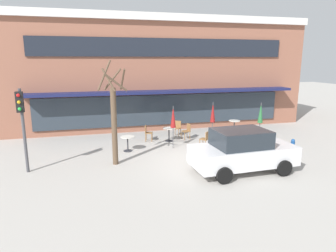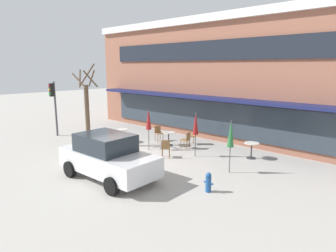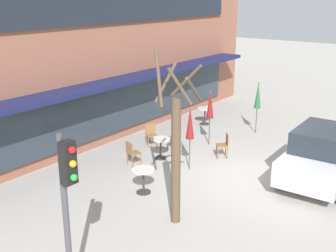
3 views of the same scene
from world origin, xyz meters
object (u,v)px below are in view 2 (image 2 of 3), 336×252
(parked_sedan, at_px, (108,157))
(cafe_table_near_wall, at_px, (169,136))
(patio_umbrella_corner_open, at_px, (196,123))
(traffic_light_pole, at_px, (53,100))
(cafe_chair_2, at_px, (158,132))
(fire_hydrant, at_px, (208,182))
(street_tree, at_px, (87,110))
(cafe_chair_3, at_px, (186,139))
(cafe_table_streetside, at_px, (122,133))
(patio_umbrella_green_folded, at_px, (231,134))
(cafe_chair_0, at_px, (166,147))
(cafe_chair_1, at_px, (193,135))
(patio_umbrella_cream_folded, at_px, (149,119))
(cafe_table_by_tree, at_px, (251,148))

(parked_sedan, bearing_deg, cafe_table_near_wall, 107.77)
(patio_umbrella_corner_open, distance_m, traffic_light_pole, 9.50)
(cafe_chair_2, bearing_deg, fire_hydrant, -31.54)
(street_tree, bearing_deg, cafe_chair_3, 36.56)
(cafe_chair_3, relative_size, street_tree, 0.20)
(cafe_table_streetside, relative_size, patio_umbrella_green_folded, 0.35)
(cafe_chair_0, bearing_deg, cafe_chair_1, 103.15)
(cafe_chair_1, distance_m, street_tree, 5.98)
(cafe_table_near_wall, xyz_separation_m, street_tree, (-3.23, -3.04, 1.49))
(patio_umbrella_corner_open, height_order, cafe_chair_2, patio_umbrella_corner_open)
(cafe_table_near_wall, height_order, traffic_light_pole, traffic_light_pole)
(cafe_chair_3, xyz_separation_m, street_tree, (-4.35, -3.23, 1.48))
(cafe_table_near_wall, height_order, cafe_chair_2, cafe_chair_2)
(patio_umbrella_green_folded, bearing_deg, patio_umbrella_corner_open, 161.32)
(cafe_chair_3, xyz_separation_m, parked_sedan, (0.56, -5.43, 0.35))
(cafe_table_streetside, relative_size, patio_umbrella_corner_open, 0.35)
(parked_sedan, distance_m, traffic_light_pole, 8.81)
(cafe_table_near_wall, bearing_deg, cafe_chair_1, 54.01)
(patio_umbrella_cream_folded, bearing_deg, cafe_table_streetside, 178.26)
(cafe_table_streetside, distance_m, traffic_light_pole, 5.03)
(cafe_table_near_wall, distance_m, street_tree, 4.68)
(patio_umbrella_cream_folded, bearing_deg, cafe_chair_1, 68.93)
(cafe_chair_0, distance_m, cafe_chair_3, 2.00)
(patio_umbrella_cream_folded, xyz_separation_m, cafe_chair_2, (-1.01, 1.71, -1.10))
(cafe_chair_1, height_order, street_tree, street_tree)
(cafe_chair_1, xyz_separation_m, street_tree, (-4.04, -4.15, 1.48))
(cafe_table_by_tree, relative_size, traffic_light_pole, 0.22)
(patio_umbrella_green_folded, distance_m, cafe_chair_1, 4.85)
(patio_umbrella_green_folded, height_order, parked_sedan, patio_umbrella_green_folded)
(cafe_table_streetside, bearing_deg, cafe_table_by_tree, 17.99)
(cafe_table_by_tree, bearing_deg, cafe_chair_1, 177.80)
(cafe_table_near_wall, height_order, cafe_table_streetside, same)
(cafe_table_streetside, relative_size, cafe_chair_0, 0.85)
(parked_sedan, bearing_deg, fire_hydrant, 24.13)
(cafe_chair_2, distance_m, cafe_chair_3, 2.28)
(cafe_chair_3, bearing_deg, cafe_table_streetside, -157.60)
(cafe_table_by_tree, relative_size, fire_hydrant, 1.08)
(street_tree, distance_m, traffic_light_pole, 3.56)
(cafe_table_streetside, xyz_separation_m, cafe_chair_0, (3.96, -0.48, 0.01))
(cafe_table_near_wall, bearing_deg, fire_hydrant, -34.28)
(patio_umbrella_corner_open, xyz_separation_m, cafe_chair_0, (-0.86, -1.17, -1.10))
(fire_hydrant, bearing_deg, patio_umbrella_green_folded, 103.28)
(cafe_table_near_wall, relative_size, fire_hydrant, 1.08)
(traffic_light_pole, bearing_deg, parked_sedan, -13.62)
(patio_umbrella_corner_open, bearing_deg, cafe_table_by_tree, 36.12)
(cafe_table_streetside, bearing_deg, cafe_table_near_wall, 27.55)
(cafe_table_by_tree, distance_m, cafe_chair_1, 3.69)
(patio_umbrella_corner_open, height_order, cafe_chair_3, patio_umbrella_corner_open)
(cafe_chair_3, bearing_deg, fire_hydrant, -42.33)
(cafe_table_by_tree, height_order, street_tree, street_tree)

